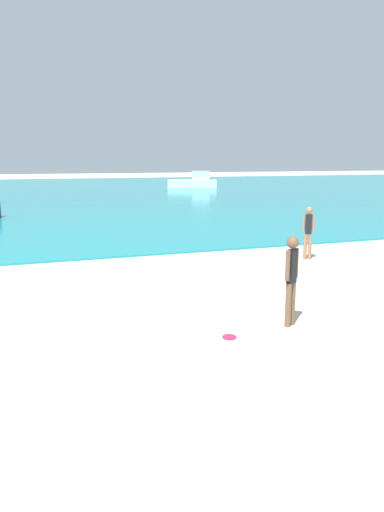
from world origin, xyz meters
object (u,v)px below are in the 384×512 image
at_px(person_standing, 291,276).
at_px(person_distant, 308,230).
at_px(frisbee, 229,337).
at_px(boat_far, 194,182).

height_order(person_standing, person_distant, person_standing).
bearing_deg(frisbee, person_standing, 8.58).
xyz_separation_m(person_distant, boat_far, (8.75, 33.76, -0.24)).
bearing_deg(boat_far, frisbee, 90.29).
height_order(person_standing, boat_far, boat_far).
relative_size(frisbee, boat_far, 0.05).
xyz_separation_m(frisbee, person_distant, (4.70, 4.96, 0.86)).
height_order(frisbee, boat_far, boat_far).
bearing_deg(boat_far, person_distant, 94.91).
bearing_deg(person_distant, frisbee, 73.31).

